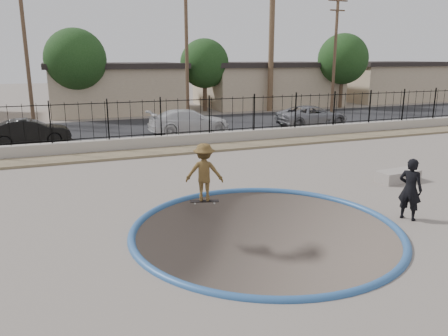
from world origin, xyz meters
name	(u,v)px	position (x,y,z in m)	size (l,w,h in m)	color
ground	(155,162)	(0.00, 12.00, -1.10)	(120.00, 120.00, 2.20)	#6E635B
bowl_pit	(266,230)	(0.00, -1.00, 0.00)	(6.84, 6.84, 1.80)	#494138
coping_ring	(266,230)	(0.00, -1.00, 0.00)	(7.04, 7.04, 0.20)	#2B558E
rock_strip	(167,151)	(0.00, 9.20, 0.06)	(42.00, 1.60, 0.11)	#8B7A5B
retaining_wall	(162,142)	(0.00, 10.30, 0.30)	(42.00, 0.45, 0.60)	#A0998D
fence	(161,118)	(0.00, 10.30, 1.50)	(40.00, 0.04, 1.80)	black
street	(137,128)	(0.00, 17.00, 0.02)	(90.00, 8.00, 0.04)	black
house_center	(114,87)	(0.00, 26.50, 1.97)	(10.60, 8.60, 3.90)	tan
house_east	(267,83)	(14.00, 26.50, 1.97)	(12.60, 8.60, 3.90)	tan
house_east_far	(387,81)	(28.00, 26.50, 1.97)	(11.60, 8.60, 3.90)	tan
palm_right	(272,18)	(12.00, 22.00, 7.33)	(2.30, 2.30, 10.30)	brown
utility_pole_left	(26,51)	(-6.00, 19.00, 4.70)	(1.70, 0.24, 9.00)	#473323
utility_pole_mid	(187,48)	(4.00, 19.00, 4.96)	(1.70, 0.24, 9.50)	#473323
utility_pole_right	(335,52)	(16.00, 19.00, 4.70)	(1.70, 0.24, 9.00)	#473323
street_tree_left	(76,59)	(-3.00, 23.00, 4.19)	(4.32, 4.32, 6.36)	#473323
street_tree_mid	(205,64)	(7.00, 24.00, 3.84)	(3.96, 3.96, 5.83)	#473323
street_tree_right	(343,59)	(19.00, 22.00, 4.19)	(4.32, 4.32, 6.36)	#473323
skater	(204,175)	(-0.78, 1.60, 0.88)	(1.14, 0.66, 1.77)	olive
skateboard	(205,201)	(-0.78, 1.60, 0.06)	(0.90, 0.47, 0.08)	black
videographer	(410,189)	(4.00, -1.74, 0.86)	(0.63, 0.41, 1.72)	black
concrete_ledge	(398,176)	(6.50, 1.34, 0.20)	(1.60, 0.70, 0.40)	gray
car_b	(30,132)	(-6.03, 13.54, 0.68)	(1.36, 3.89, 1.28)	black
car_c	(189,121)	(2.50, 13.84, 0.73)	(1.93, 4.75, 1.38)	silver
car_d	(312,116)	(10.70, 13.56, 0.69)	(2.17, 4.70, 1.31)	gray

